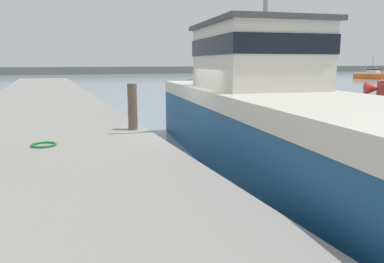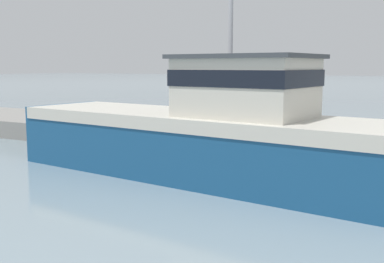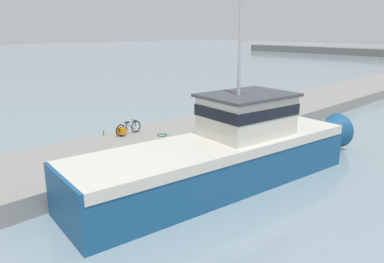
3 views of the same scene
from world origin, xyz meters
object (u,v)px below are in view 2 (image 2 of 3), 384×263
at_px(fishing_boat_main, 220,134).
at_px(mooring_post, 313,125).
at_px(water_bottle_on_curb, 260,121).
at_px(bicycle_touring, 275,119).

height_order(fishing_boat_main, mooring_post, fishing_boat_main).
bearing_deg(fishing_boat_main, water_bottle_on_curb, -161.37).
height_order(mooring_post, water_bottle_on_curb, mooring_post).
relative_size(fishing_boat_main, bicycle_touring, 9.03).
relative_size(fishing_boat_main, water_bottle_on_curb, 61.01).
bearing_deg(fishing_boat_main, mooring_post, 153.81).
bearing_deg(water_bottle_on_curb, bicycle_touring, 51.49).
distance_m(mooring_post, water_bottle_on_curb, 5.81).
bearing_deg(mooring_post, water_bottle_on_curb, -141.90).
bearing_deg(mooring_post, bicycle_touring, -145.40).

